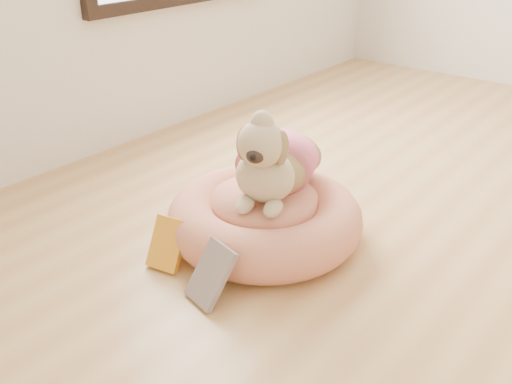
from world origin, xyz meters
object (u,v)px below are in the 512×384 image
Objects in this scene: dog at (274,147)px; book_white at (211,274)px; book_yellow at (167,244)px; pet_bed at (265,218)px.

book_white is at bearing -100.19° from dog.
book_yellow is at bearing -134.45° from dog.
pet_bed is 0.27m from dog.
book_yellow is (-0.16, -0.37, -0.28)m from dog.
pet_bed is at bearing 116.29° from book_white.
book_white is (0.24, -0.04, 0.01)m from book_yellow.
dog is 2.71× the size of book_yellow.
pet_bed is at bearing -125.83° from dog.
book_white is (0.08, -0.41, -0.27)m from dog.
book_white reaches higher than book_yellow.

